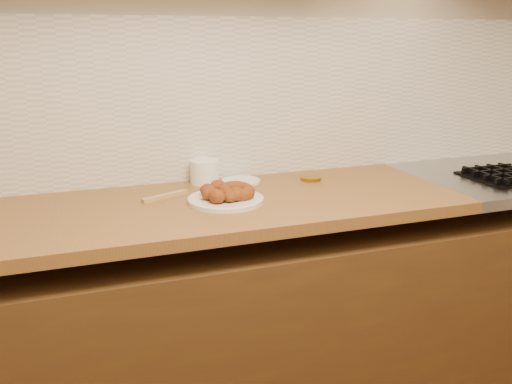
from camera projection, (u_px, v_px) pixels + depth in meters
wall_back at (276, 58)px, 2.07m from camera, size 4.00×0.02×2.70m
base_cabinet at (303, 321)px, 2.06m from camera, size 3.60×0.60×0.77m
butcher_block at (120, 217)px, 1.72m from camera, size 2.30×0.62×0.04m
backsplash at (277, 98)px, 2.10m from camera, size 3.60×0.02×0.60m
donut_plate at (226, 200)px, 1.80m from camera, size 0.25×0.25×0.01m
ring_donut at (237, 191)px, 1.80m from camera, size 0.17×0.17×0.05m
fried_dough_chunks at (220, 192)px, 1.78m from camera, size 0.15×0.20×0.05m
plastic_tub at (205, 172)px, 2.02m from camera, size 0.14×0.14×0.09m
tub_lid at (241, 181)px, 2.04m from camera, size 0.18×0.18×0.01m
brass_jar_lid at (311, 178)px, 2.07m from camera, size 0.09×0.09×0.01m
wooden_utensil at (165, 196)px, 1.84m from camera, size 0.17×0.09×0.01m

